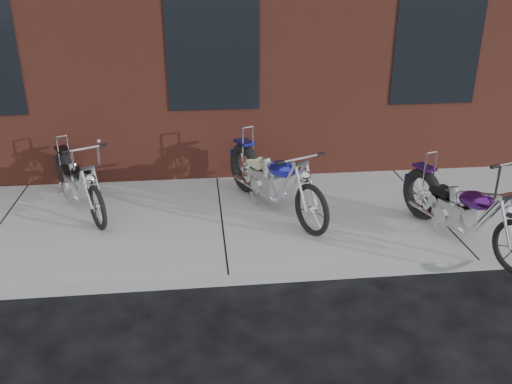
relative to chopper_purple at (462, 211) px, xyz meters
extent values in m
plane|color=black|center=(-2.95, -0.50, -0.56)|extent=(120.00, 120.00, 0.00)
cube|color=#A4A4A4|center=(-2.95, 1.00, -0.48)|extent=(22.00, 3.00, 0.15)
torus|color=black|center=(-0.18, 0.55, -0.05)|extent=(0.36, 0.73, 0.72)
cube|color=#B2B2B2|center=(0.02, -0.06, -0.06)|extent=(0.39, 0.47, 0.30)
ellipsoid|color=#481463|center=(0.11, -0.33, 0.23)|extent=(0.42, 0.61, 0.31)
cube|color=black|center=(-0.06, 0.19, 0.14)|extent=(0.32, 0.34, 0.06)
cylinder|color=silver|center=(-0.16, 0.47, 0.33)|extent=(0.03, 0.03, 0.48)
cylinder|color=silver|center=(0.06, 0.19, -0.19)|extent=(0.33, 0.87, 0.05)
torus|color=black|center=(-2.47, 1.75, -0.02)|extent=(0.46, 0.76, 0.77)
torus|color=black|center=(-1.75, 0.24, -0.06)|extent=(0.36, 0.66, 0.69)
cube|color=#B2B2B2|center=(-2.18, 1.13, -0.03)|extent=(0.45, 0.51, 0.32)
ellipsoid|color=#2325C1|center=(-2.05, 0.86, 0.27)|extent=(0.50, 0.65, 0.33)
cube|color=beige|center=(-2.30, 1.39, 0.18)|extent=(0.36, 0.38, 0.06)
cylinder|color=silver|center=(-1.81, 0.36, 0.22)|extent=(0.17, 0.30, 0.57)
cylinder|color=silver|center=(-1.87, 0.48, 0.56)|extent=(0.54, 0.28, 0.03)
cylinder|color=silver|center=(-2.43, 1.67, 0.38)|extent=(0.03, 0.03, 0.51)
cylinder|color=silver|center=(-2.16, 1.40, -0.17)|extent=(0.46, 0.89, 0.05)
torus|color=black|center=(-5.19, 2.03, -0.07)|extent=(0.42, 0.66, 0.67)
torus|color=black|center=(-4.52, 0.73, -0.10)|extent=(0.34, 0.57, 0.61)
cube|color=#B2B2B2|center=(-4.92, 1.50, -0.08)|extent=(0.40, 0.45, 0.28)
ellipsoid|color=black|center=(-4.80, 1.27, 0.19)|extent=(0.45, 0.57, 0.29)
cube|color=black|center=(-5.03, 1.72, 0.11)|extent=(0.32, 0.34, 0.06)
cylinder|color=silver|center=(-4.57, 0.83, 0.14)|extent=(0.16, 0.26, 0.50)
cylinder|color=silver|center=(-4.63, 0.93, 0.65)|extent=(0.47, 0.26, 0.03)
cylinder|color=silver|center=(-5.16, 1.97, 0.28)|extent=(0.03, 0.03, 0.45)
cylinder|color=silver|center=(-4.91, 1.73, -0.20)|extent=(0.42, 0.77, 0.04)
camera|label=1|loc=(-3.22, -5.78, 2.89)|focal=38.00mm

